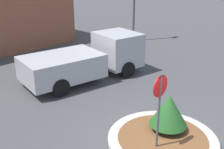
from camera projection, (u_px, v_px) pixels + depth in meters
name	position (u px, v px, depth m)	size (l,w,h in m)	color
ground_plane	(162.00, 142.00, 9.24)	(120.00, 120.00, 0.00)	#474749
traffic_island	(162.00, 140.00, 9.20)	(3.59, 3.59, 0.18)	#BCB7AD
stop_sign	(159.00, 100.00, 8.15)	(0.67, 0.07, 2.56)	#4C4C51
island_shrub	(169.00, 110.00, 9.36)	(1.28, 1.28, 1.28)	brown
utility_truck	(88.00, 59.00, 14.09)	(6.46, 3.35, 2.11)	#B2B2B7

